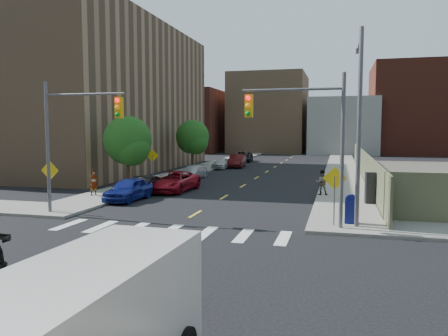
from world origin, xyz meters
The scene contains 29 objects.
ground centered at (0.00, 0.00, 0.00)m, with size 160.00×160.00×0.00m, color black.
sidewalk_nw centered at (-7.75, 41.50, 0.07)m, with size 3.50×73.00×0.15m, color gray.
sidewalk_ne centered at (7.75, 41.50, 0.07)m, with size 3.50×73.00×0.15m, color gray.
fence_north centered at (9.60, 28.00, 1.25)m, with size 0.12×44.00×2.50m, color #5E5E42.
building_nw centered at (-22.00, 30.00, 8.00)m, with size 22.00×30.00×16.00m, color #8C6B4C.
bg_bldg_west centered at (-22.00, 70.00, 6.00)m, with size 14.00×18.00×12.00m, color #592319.
bg_bldg_midwest centered at (-6.00, 72.00, 7.50)m, with size 14.00×16.00×15.00m, color #8C6B4C.
bg_bldg_center centered at (8.00, 70.00, 5.00)m, with size 12.00×16.00×10.00m, color gray.
bg_bldg_east centered at (22.00, 72.00, 8.00)m, with size 18.00×18.00×16.00m, color #592319.
signal_nw centered at (-5.98, 6.00, 4.53)m, with size 4.59×0.30×7.00m.
signal_ne centered at (5.98, 6.00, 4.53)m, with size 4.59×0.30×7.00m.
streetlight_ne centered at (8.20, 6.90, 5.22)m, with size 0.25×3.70×9.00m.
warn_sign_nw centered at (-7.80, 6.50, 1.99)m, with size 1.06×0.06×2.83m.
warn_sign_ne centered at (7.20, 6.50, 1.99)m, with size 1.06×0.06×2.83m.
warn_sign_midwest centered at (-7.80, 20.00, 1.99)m, with size 1.06×0.06×2.83m.
tree_west_near centered at (-8.00, 16.05, 3.48)m, with size 3.66×3.64×5.52m.
tree_west_far centered at (-8.00, 31.05, 3.48)m, with size 3.66×3.64×5.52m.
parked_car_blue centered at (-5.50, 11.13, 0.72)m, with size 1.71×4.25×1.45m, color navy.
parked_car_black centered at (-5.50, 13.23, 0.65)m, with size 1.38×3.95×1.30m, color black.
parked_car_red centered at (-4.20, 15.69, 0.73)m, with size 2.42×5.25×1.46m, color #A2101F.
parked_car_silver centered at (-5.50, 23.75, 0.61)m, with size 1.71×4.21×1.22m, color #B1B4BA.
parked_car_white centered at (-5.50, 33.92, 0.64)m, with size 1.51×3.76×1.28m, color silver.
parked_car_maroon centered at (-4.28, 36.34, 0.78)m, with size 1.65×4.73×1.56m, color #440D0E.
parked_car_grey centered at (-5.50, 45.22, 0.73)m, with size 2.42×5.25×1.46m, color black.
cargo_van centered at (3.49, -7.84, 1.29)m, with size 2.41×5.45×2.46m.
mailbox centered at (7.96, 7.06, 0.81)m, with size 0.57×0.43×1.37m.
payphone centered at (9.20, 13.06, 1.07)m, with size 0.55×0.45×1.85m, color black.
pedestrian_west centered at (-8.31, 11.68, 1.00)m, with size 0.62×0.41×1.70m, color gray.
pedestrian_east centered at (6.30, 15.80, 0.97)m, with size 0.80×0.62×1.65m, color gray.
Camera 1 is at (7.34, -13.86, 4.55)m, focal length 35.00 mm.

